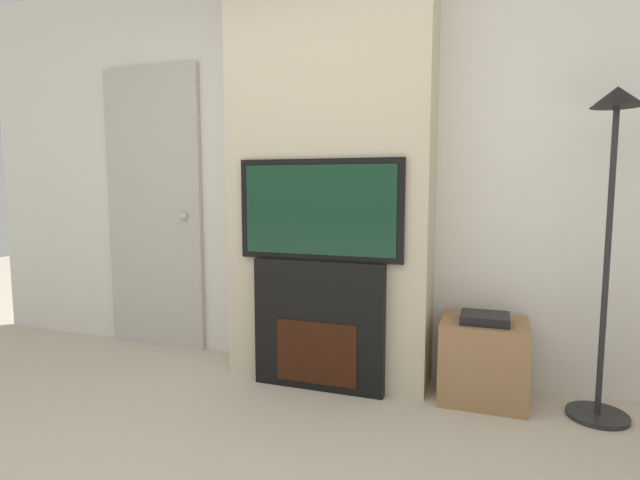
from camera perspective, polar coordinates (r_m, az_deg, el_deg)
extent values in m
cube|color=silver|center=(3.34, 2.36, 8.34)|extent=(6.00, 0.06, 2.70)
cube|color=beige|center=(3.13, 1.17, 8.48)|extent=(1.26, 0.38, 2.70)
cube|color=black|center=(3.06, 0.00, -9.59)|extent=(0.81, 0.14, 0.79)
cube|color=#33160A|center=(3.04, -0.47, -12.79)|extent=(0.50, 0.01, 0.38)
cube|color=black|center=(2.95, 0.00, 3.47)|extent=(1.01, 0.06, 0.60)
cube|color=#143823|center=(2.92, -0.21, 3.44)|extent=(0.93, 0.01, 0.53)
cylinder|color=#262628|center=(3.18, 29.11, -17.09)|extent=(0.31, 0.31, 0.03)
cylinder|color=#262628|center=(2.96, 29.94, -2.50)|extent=(0.03, 0.03, 1.59)
cone|color=black|center=(2.96, 30.86, 13.90)|extent=(0.25, 0.25, 0.10)
cube|color=#997047|center=(3.08, 18.17, -12.92)|extent=(0.48, 0.40, 0.46)
cube|color=black|center=(2.97, 18.32, -8.48)|extent=(0.26, 0.22, 0.05)
cube|color=#BCB7AD|center=(3.97, -18.44, 3.34)|extent=(0.81, 0.04, 2.10)
sphere|color=silver|center=(3.77, -15.35, 2.66)|extent=(0.06, 0.06, 0.06)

